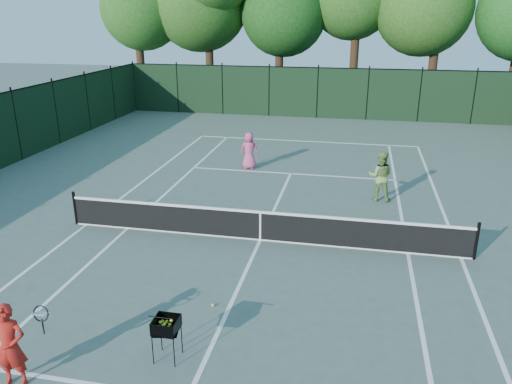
% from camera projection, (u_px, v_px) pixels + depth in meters
% --- Properties ---
extents(ground, '(90.00, 90.00, 0.00)m').
position_uv_depth(ground, '(260.00, 240.00, 14.38)').
color(ground, '#4C5D53').
rests_on(ground, ground).
extents(sideline_doubles_left, '(0.10, 23.77, 0.01)m').
position_uv_depth(sideline_doubles_left, '(87.00, 225.00, 15.42)').
color(sideline_doubles_left, white).
rests_on(sideline_doubles_left, ground).
extents(sideline_doubles_right, '(0.10, 23.77, 0.01)m').
position_uv_depth(sideline_doubles_right, '(461.00, 258.00, 13.34)').
color(sideline_doubles_right, white).
rests_on(sideline_doubles_right, ground).
extents(sideline_singles_left, '(0.10, 23.77, 0.01)m').
position_uv_depth(sideline_singles_left, '(128.00, 228.00, 15.16)').
color(sideline_singles_left, white).
rests_on(sideline_singles_left, ground).
extents(sideline_singles_right, '(0.10, 23.77, 0.01)m').
position_uv_depth(sideline_singles_right, '(408.00, 253.00, 13.60)').
color(sideline_singles_right, white).
rests_on(sideline_singles_right, ground).
extents(baseline_far, '(10.97, 0.10, 0.01)m').
position_uv_depth(baseline_far, '(306.00, 141.00, 25.32)').
color(baseline_far, white).
rests_on(baseline_far, ground).
extents(service_line_far, '(8.23, 0.10, 0.01)m').
position_uv_depth(service_line_far, '(291.00, 174.00, 20.27)').
color(service_line_far, white).
rests_on(service_line_far, ground).
extents(center_service_line, '(0.10, 12.80, 0.01)m').
position_uv_depth(center_service_line, '(260.00, 240.00, 14.38)').
color(center_service_line, white).
rests_on(center_service_line, ground).
extents(tennis_net, '(11.69, 0.09, 1.06)m').
position_uv_depth(tennis_net, '(260.00, 225.00, 14.22)').
color(tennis_net, black).
rests_on(tennis_net, ground).
extents(fence_far, '(24.00, 0.05, 3.00)m').
position_uv_depth(fence_far, '(317.00, 93.00, 30.44)').
color(fence_far, black).
rests_on(fence_far, ground).
extents(coach, '(0.85, 0.72, 1.59)m').
position_uv_depth(coach, '(10.00, 346.00, 8.57)').
color(coach, red).
rests_on(coach, ground).
extents(player_pink, '(0.78, 0.53, 1.54)m').
position_uv_depth(player_pink, '(249.00, 150.00, 20.71)').
color(player_pink, '#D04977').
rests_on(player_pink, ground).
extents(player_green, '(0.86, 0.68, 1.75)m').
position_uv_depth(player_green, '(380.00, 176.00, 17.16)').
color(player_green, '#79A050').
rests_on(player_green, ground).
extents(ball_hopper, '(0.53, 0.53, 0.88)m').
position_uv_depth(ball_hopper, '(166.00, 325.00, 9.24)').
color(ball_hopper, black).
rests_on(ball_hopper, ground).
extents(loose_ball_midcourt, '(0.07, 0.07, 0.07)m').
position_uv_depth(loose_ball_midcourt, '(213.00, 305.00, 11.13)').
color(loose_ball_midcourt, '#DFF532').
rests_on(loose_ball_midcourt, ground).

